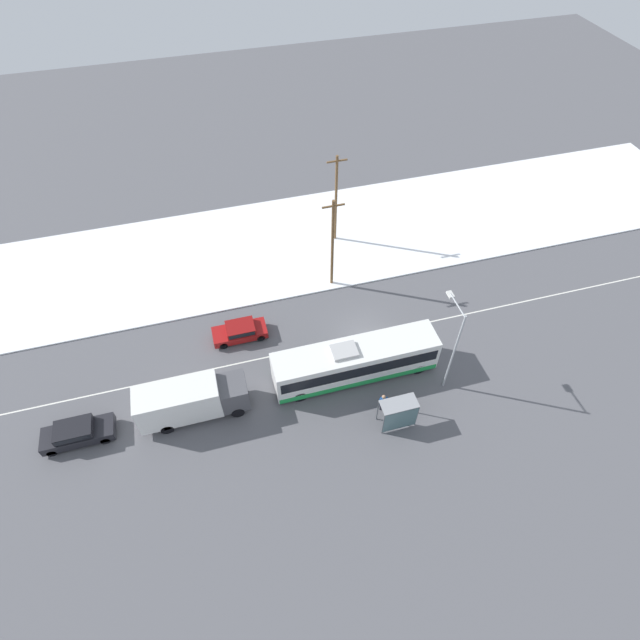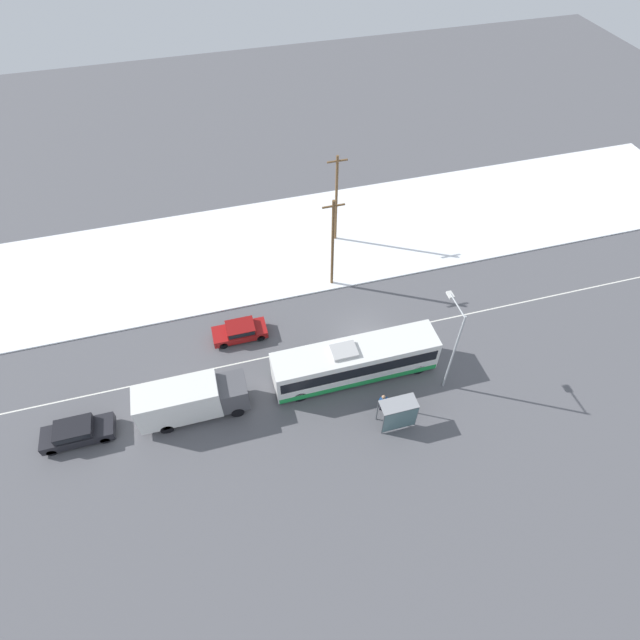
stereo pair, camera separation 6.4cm
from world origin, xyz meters
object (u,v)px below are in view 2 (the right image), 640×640
(sedan_car, at_px, (240,331))
(utility_pole_snowlot, at_px, (336,199))
(streetlamp, at_px, (453,340))
(parked_car_near_truck, at_px, (76,432))
(utility_pole_roadside, at_px, (333,243))
(bus_shelter, at_px, (399,413))
(box_truck, at_px, (190,400))
(city_bus, at_px, (355,361))
(pedestrian_at_stop, at_px, (383,401))

(sedan_car, distance_m, utility_pole_snowlot, 14.86)
(utility_pole_snowlot, bearing_deg, streetlamp, -80.48)
(sedan_car, relative_size, parked_car_near_truck, 0.90)
(utility_pole_roadside, bearing_deg, streetlamp, -67.47)
(bus_shelter, relative_size, utility_pole_snowlot, 0.28)
(box_truck, distance_m, utility_pole_roadside, 16.58)
(bus_shelter, height_order, streetlamp, streetlamp)
(city_bus, bearing_deg, box_truck, -179.00)
(utility_pole_roadside, bearing_deg, sedan_car, -155.85)
(city_bus, distance_m, parked_car_near_truck, 19.64)
(city_bus, bearing_deg, sedan_car, 142.48)
(city_bus, distance_m, sedan_car, 9.63)
(city_bus, height_order, pedestrian_at_stop, city_bus)
(utility_pole_snowlot, bearing_deg, city_bus, -101.18)
(city_bus, distance_m, utility_pole_snowlot, 16.03)
(pedestrian_at_stop, relative_size, bus_shelter, 0.69)
(parked_car_near_truck, height_order, utility_pole_roadside, utility_pole_roadside)
(box_truck, bearing_deg, utility_pole_roadside, 37.44)
(box_truck, bearing_deg, utility_pole_snowlot, 46.27)
(city_bus, xyz_separation_m, box_truck, (-11.92, -0.21, 0.12))
(sedan_car, distance_m, pedestrian_at_stop, 12.61)
(box_truck, bearing_deg, streetlamp, -6.43)
(city_bus, relative_size, bus_shelter, 4.84)
(pedestrian_at_stop, xyz_separation_m, bus_shelter, (0.56, -1.49, 0.60))
(bus_shelter, bearing_deg, utility_pole_roadside, 91.82)
(pedestrian_at_stop, distance_m, streetlamp, 6.42)
(box_truck, relative_size, utility_pole_roadside, 0.86)
(sedan_car, bearing_deg, parked_car_near_truck, 26.41)
(sedan_car, height_order, utility_pole_snowlot, utility_pole_snowlot)
(pedestrian_at_stop, bearing_deg, box_truck, 166.06)
(sedan_car, xyz_separation_m, utility_pole_roadside, (8.66, 3.88, 3.81))
(city_bus, xyz_separation_m, utility_pole_snowlot, (3.05, 15.44, 3.00))
(parked_car_near_truck, xyz_separation_m, streetlamp, (25.64, -2.11, 4.01))
(pedestrian_at_stop, bearing_deg, bus_shelter, -69.38)
(pedestrian_at_stop, bearing_deg, city_bus, 105.71)
(parked_car_near_truck, bearing_deg, pedestrian_at_stop, -9.06)
(pedestrian_at_stop, relative_size, streetlamp, 0.22)
(pedestrian_at_stop, xyz_separation_m, streetlamp, (5.06, 1.18, 3.77))
(sedan_car, relative_size, pedestrian_at_stop, 2.45)
(sedan_car, distance_m, utility_pole_roadside, 10.23)
(parked_car_near_truck, relative_size, streetlamp, 0.61)
(streetlamp, xyz_separation_m, utility_pole_roadside, (-4.96, 11.96, -0.29))
(parked_car_near_truck, bearing_deg, box_truck, -0.63)
(streetlamp, distance_m, utility_pole_snowlot, 17.92)
(box_truck, distance_m, pedestrian_at_stop, 13.29)
(city_bus, height_order, bus_shelter, city_bus)
(city_bus, relative_size, utility_pole_roadside, 1.39)
(pedestrian_at_stop, bearing_deg, streetlamp, 13.08)
(utility_pole_roadside, bearing_deg, bus_shelter, -88.18)
(parked_car_near_truck, bearing_deg, city_bus, 0.36)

